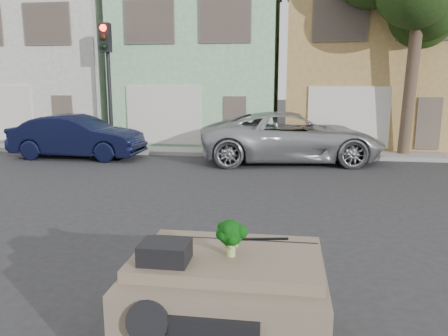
% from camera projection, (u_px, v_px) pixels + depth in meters
% --- Properties ---
extents(ground_plane, '(120.00, 120.00, 0.00)m').
position_uv_depth(ground_plane, '(251.00, 246.00, 7.70)').
color(ground_plane, '#303033').
rests_on(ground_plane, ground).
extents(sidewalk, '(40.00, 3.00, 0.15)m').
position_uv_depth(sidewalk, '(272.00, 150.00, 17.87)').
color(sidewalk, gray).
rests_on(sidewalk, ground).
extents(townhouse_white, '(7.20, 8.20, 7.55)m').
position_uv_depth(townhouse_white, '(63.00, 63.00, 22.57)').
color(townhouse_white, beige).
rests_on(townhouse_white, ground).
extents(townhouse_mint, '(7.20, 8.20, 7.55)m').
position_uv_depth(townhouse_mint, '(206.00, 62.00, 21.52)').
color(townhouse_mint, '#92CD98').
rests_on(townhouse_mint, ground).
extents(townhouse_tan, '(7.20, 8.20, 7.55)m').
position_uv_depth(townhouse_tan, '(363.00, 61.00, 20.46)').
color(townhouse_tan, '#AB884B').
rests_on(townhouse_tan, ground).
extents(navy_sedan, '(4.93, 1.80, 1.61)m').
position_uv_depth(navy_sedan, '(79.00, 158.00, 16.50)').
color(navy_sedan, black).
rests_on(navy_sedan, ground).
extents(silver_pickup, '(6.77, 3.81, 1.79)m').
position_uv_depth(silver_pickup, '(291.00, 162.00, 15.74)').
color(silver_pickup, '#A3A5AA').
rests_on(silver_pickup, ground).
extents(traffic_signal, '(0.40, 0.40, 5.10)m').
position_uv_depth(traffic_signal, '(109.00, 89.00, 17.33)').
color(traffic_signal, black).
rests_on(traffic_signal, ground).
extents(tree_near, '(4.40, 4.00, 8.50)m').
position_uv_depth(tree_near, '(414.00, 41.00, 15.67)').
color(tree_near, '#1D3410').
rests_on(tree_near, ground).
extents(car_dashboard, '(2.00, 1.80, 1.12)m').
position_uv_depth(car_dashboard, '(228.00, 301.00, 4.68)').
color(car_dashboard, '#756552').
rests_on(car_dashboard, ground).
extents(instrument_hump, '(0.48, 0.38, 0.20)m').
position_uv_depth(instrument_hump, '(165.00, 252.00, 4.29)').
color(instrument_hump, black).
rests_on(instrument_hump, car_dashboard).
extents(wiper_arm, '(0.69, 0.15, 0.02)m').
position_uv_depth(wiper_arm, '(257.00, 239.00, 4.90)').
color(wiper_arm, black).
rests_on(wiper_arm, car_dashboard).
extents(broccoli, '(0.43, 0.43, 0.38)m').
position_uv_depth(broccoli, '(231.00, 238.00, 4.42)').
color(broccoli, '#083308').
rests_on(broccoli, car_dashboard).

